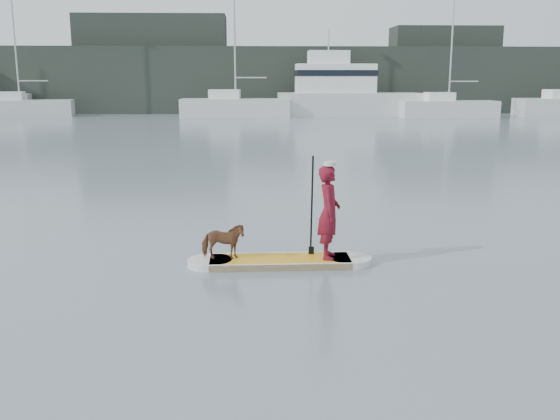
{
  "coord_description": "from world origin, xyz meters",
  "views": [
    {
      "loc": [
        -0.32,
        -7.45,
        3.29
      ],
      "look_at": [
        0.11,
        3.25,
        1.0
      ],
      "focal_mm": 40.0,
      "sensor_mm": 36.0,
      "label": 1
    }
  ],
  "objects_px": {
    "sailboat_e": "(447,108)",
    "motor_yacht_a": "(343,92)",
    "dog": "(223,241)",
    "sailboat_b": "(19,106)",
    "paddleboard": "(280,261)",
    "paddler": "(329,212)",
    "sailboat_d": "(235,105)"
  },
  "relations": [
    {
      "from": "paddleboard",
      "to": "paddler",
      "type": "xyz_separation_m",
      "value": [
        0.87,
        0.01,
        0.89
      ]
    },
    {
      "from": "paddler",
      "to": "sailboat_d",
      "type": "height_order",
      "value": "sailboat_d"
    },
    {
      "from": "paddleboard",
      "to": "paddler",
      "type": "bearing_deg",
      "value": -0.0
    },
    {
      "from": "paddler",
      "to": "motor_yacht_a",
      "type": "xyz_separation_m",
      "value": [
        6.22,
        43.17,
        1.08
      ]
    },
    {
      "from": "paddler",
      "to": "sailboat_e",
      "type": "distance_m",
      "value": 43.25
    },
    {
      "from": "paddleboard",
      "to": "sailboat_e",
      "type": "height_order",
      "value": "sailboat_e"
    },
    {
      "from": "dog",
      "to": "motor_yacht_a",
      "type": "xyz_separation_m",
      "value": [
        8.1,
        43.2,
        1.58
      ]
    },
    {
      "from": "dog",
      "to": "motor_yacht_a",
      "type": "distance_m",
      "value": 43.98
    },
    {
      "from": "dog",
      "to": "motor_yacht_a",
      "type": "relative_size",
      "value": 0.06
    },
    {
      "from": "sailboat_b",
      "to": "motor_yacht_a",
      "type": "relative_size",
      "value": 1.05
    },
    {
      "from": "sailboat_e",
      "to": "motor_yacht_a",
      "type": "distance_m",
      "value": 8.82
    },
    {
      "from": "dog",
      "to": "sailboat_d",
      "type": "distance_m",
      "value": 42.24
    },
    {
      "from": "sailboat_b",
      "to": "paddler",
      "type": "bearing_deg",
      "value": -72.75
    },
    {
      "from": "sailboat_b",
      "to": "sailboat_e",
      "type": "distance_m",
      "value": 35.88
    },
    {
      "from": "sailboat_b",
      "to": "motor_yacht_a",
      "type": "xyz_separation_m",
      "value": [
        27.39,
        -0.24,
        1.15
      ]
    },
    {
      "from": "paddler",
      "to": "paddleboard",
      "type": "bearing_deg",
      "value": 97.75
    },
    {
      "from": "sailboat_e",
      "to": "sailboat_d",
      "type": "bearing_deg",
      "value": 174.86
    },
    {
      "from": "sailboat_d",
      "to": "paddleboard",
      "type": "bearing_deg",
      "value": -84.76
    },
    {
      "from": "sailboat_b",
      "to": "paddleboard",
      "type": "bearing_deg",
      "value": -73.69
    },
    {
      "from": "paddleboard",
      "to": "sailboat_b",
      "type": "height_order",
      "value": "sailboat_b"
    },
    {
      "from": "dog",
      "to": "sailboat_b",
      "type": "xyz_separation_m",
      "value": [
        -19.29,
        43.44,
        0.43
      ]
    },
    {
      "from": "paddler",
      "to": "sailboat_e",
      "type": "xyz_separation_m",
      "value": [
        14.6,
        40.71,
        -0.14
      ]
    },
    {
      "from": "paddleboard",
      "to": "sailboat_d",
      "type": "height_order",
      "value": "sailboat_d"
    },
    {
      "from": "paddler",
      "to": "sailboat_b",
      "type": "xyz_separation_m",
      "value": [
        -21.17,
        43.41,
        -0.07
      ]
    },
    {
      "from": "sailboat_d",
      "to": "motor_yacht_a",
      "type": "height_order",
      "value": "sailboat_d"
    },
    {
      "from": "sailboat_e",
      "to": "motor_yacht_a",
      "type": "xyz_separation_m",
      "value": [
        -8.39,
        2.46,
        1.21
      ]
    },
    {
      "from": "sailboat_b",
      "to": "sailboat_d",
      "type": "distance_m",
      "value": 18.25
    },
    {
      "from": "sailboat_d",
      "to": "motor_yacht_a",
      "type": "bearing_deg",
      "value": 8.43
    },
    {
      "from": "paddleboard",
      "to": "paddler",
      "type": "relative_size",
      "value": 1.99
    },
    {
      "from": "sailboat_b",
      "to": "motor_yacht_a",
      "type": "height_order",
      "value": "sailboat_b"
    },
    {
      "from": "paddleboard",
      "to": "paddler",
      "type": "height_order",
      "value": "paddler"
    },
    {
      "from": "paddleboard",
      "to": "motor_yacht_a",
      "type": "distance_m",
      "value": 43.8
    }
  ]
}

